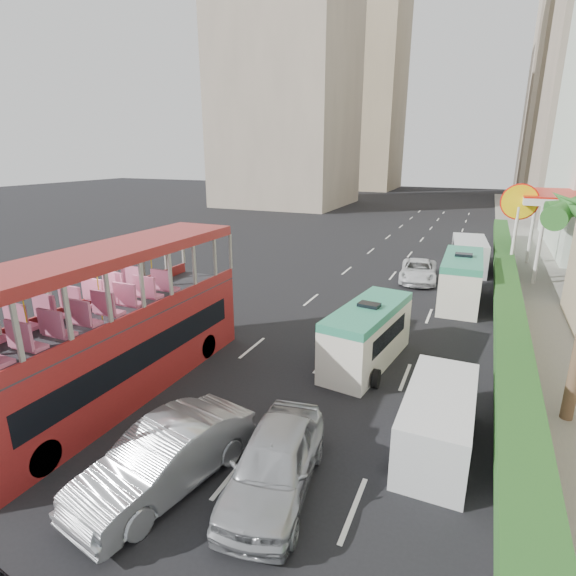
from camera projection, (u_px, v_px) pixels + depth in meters
The scene contains 16 objects.
ground_plane at pixel (280, 433), 13.29m from camera, with size 200.00×200.00×0.00m, color black.
double_decker_bus at pixel (115, 324), 14.85m from camera, with size 2.50×11.00×5.06m, color maroon.
car_silver_lane_a at pixel (168, 485), 11.22m from camera, with size 1.72×4.94×1.63m, color #ACAEB3.
car_silver_lane_b at pixel (275, 489), 11.09m from camera, with size 1.87×4.64×1.58m, color #ACAEB3.
van_asset at pixel (417, 281), 28.92m from camera, with size 2.19×4.75×1.32m, color silver.
minibus_near at pixel (367, 335), 17.40m from camera, with size 1.76×5.28×2.34m, color silver.
minibus_far at pixel (461, 280), 24.41m from camera, with size 1.96×5.88×2.61m, color silver.
panel_van_near at pixel (438, 421), 12.37m from camera, with size 1.76×4.41×1.76m, color silver.
panel_van_far at pixel (469, 255), 31.30m from camera, with size 2.15×5.37×2.15m, color silver.
sidewalk at pixel (543, 268), 31.70m from camera, with size 6.00×120.00×0.18m, color #99968C.
kerb_wall at pixel (504, 300), 22.97m from camera, with size 0.30×44.00×1.00m, color silver.
hedge at pixel (506, 284), 22.72m from camera, with size 1.10×44.00×0.70m, color #2D6626.
shell_station at pixel (571, 236), 28.78m from camera, with size 6.50×8.00×5.50m, color silver.
tower_far_b at pixel (566, 90), 91.99m from camera, with size 14.00×14.00×40.00m, color tan.
tower_left_a at pixel (287, 17), 63.06m from camera, with size 18.00×18.00×52.00m, color tan.
tower_left_b at pixel (363, 76), 93.82m from camera, with size 16.00×16.00×46.00m, color tan.
Camera 1 is at (4.81, -10.39, 8.01)m, focal length 28.00 mm.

